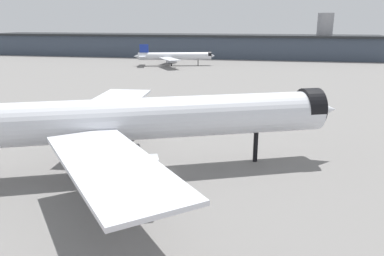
# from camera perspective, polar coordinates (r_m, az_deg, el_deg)

# --- Properties ---
(ground) EXTENTS (900.00, 900.00, 0.00)m
(ground) POSITION_cam_1_polar(r_m,az_deg,el_deg) (54.72, -4.65, -6.46)
(ground) COLOR slate
(airliner_near_gate) EXTENTS (59.31, 52.92, 16.95)m
(airliner_near_gate) POSITION_cam_1_polar(r_m,az_deg,el_deg) (53.10, -8.00, 1.24)
(airliner_near_gate) COLOR silver
(airliner_near_gate) RESTS_ON ground
(airliner_far_taxiway) EXTENTS (38.11, 34.51, 9.88)m
(airliner_far_taxiway) POSITION_cam_1_polar(r_m,az_deg,el_deg) (180.18, -2.69, 10.75)
(airliner_far_taxiway) COLOR silver
(airliner_far_taxiway) RESTS_ON ground
(terminal_building) EXTENTS (224.60, 49.40, 24.22)m
(terminal_building) POSITION_cam_1_polar(r_m,az_deg,el_deg) (224.73, -1.79, 12.38)
(terminal_building) COLOR #3D4756
(terminal_building) RESTS_ON ground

